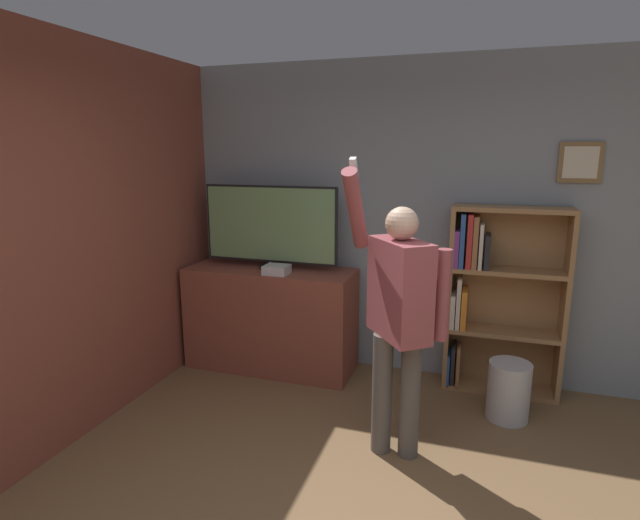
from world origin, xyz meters
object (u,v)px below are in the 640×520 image
Objects in this scene: television at (271,226)px; game_console at (277,270)px; waste_bin at (509,391)px; bookshelf at (493,296)px; person at (399,310)px.

television is 5.92× the size of game_console.
bookshelf is at bearing 106.78° from waste_bin.
bookshelf is (1.75, 0.33, -0.16)m from game_console.
bookshelf is 3.50× the size of waste_bin.
waste_bin is (0.72, 0.70, -0.77)m from person.
television reaches higher than bookshelf.
television is 2.32m from waste_bin.
game_console is 2.04m from waste_bin.
person is at bearing -38.19° from television.
game_console is at bearing -169.35° from bookshelf.
person is at bearing -136.18° from waste_bin.
television is 1.95m from bookshelf.
television is 0.80× the size of bookshelf.
person is (1.17, -0.84, 0.03)m from game_console.
person reaches higher than waste_bin.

